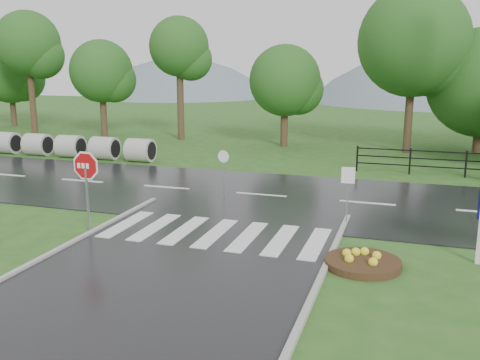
% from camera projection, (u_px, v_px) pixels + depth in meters
% --- Properties ---
extents(ground, '(120.00, 120.00, 0.00)m').
position_uv_depth(ground, '(133.00, 306.00, 11.28)').
color(ground, '#2A571D').
rests_on(ground, ground).
extents(main_road, '(90.00, 8.00, 0.04)m').
position_uv_depth(main_road, '(261.00, 196.00, 20.57)').
color(main_road, black).
rests_on(main_road, ground).
extents(crosswalk, '(6.50, 2.80, 0.02)m').
position_uv_depth(crosswalk, '(216.00, 233.00, 15.91)').
color(crosswalk, silver).
rests_on(crosswalk, ground).
extents(fence_west, '(9.58, 0.08, 1.20)m').
position_uv_depth(fence_west, '(466.00, 162.00, 23.65)').
color(fence_west, black).
rests_on(fence_west, ground).
extents(hills, '(102.00, 48.00, 48.00)m').
position_uv_depth(hills, '(392.00, 214.00, 73.97)').
color(hills, slate).
rests_on(hills, ground).
extents(treeline, '(83.20, 5.20, 10.00)m').
position_uv_depth(treeline, '(337.00, 144.00, 33.27)').
color(treeline, '#1E5119').
rests_on(treeline, ground).
extents(culvert_pipes, '(9.70, 1.20, 1.20)m').
position_uv_depth(culvert_pipes, '(70.00, 146.00, 28.71)').
color(culvert_pipes, '#9E9B93').
rests_on(culvert_pipes, ground).
extents(stop_sign, '(1.18, 0.08, 2.65)m').
position_uv_depth(stop_sign, '(86.00, 173.00, 15.73)').
color(stop_sign, '#939399').
rests_on(stop_sign, ground).
extents(flower_bed, '(1.92, 1.92, 0.38)m').
position_uv_depth(flower_bed, '(363.00, 261.00, 13.43)').
color(flower_bed, '#332111').
rests_on(flower_bed, ground).
extents(reg_sign_small, '(0.42, 0.06, 1.88)m').
position_uv_depth(reg_sign_small, '(348.00, 184.00, 16.55)').
color(reg_sign_small, '#939399').
rests_on(reg_sign_small, ground).
extents(reg_sign_round, '(0.44, 0.10, 1.91)m').
position_uv_depth(reg_sign_round, '(224.00, 169.00, 19.47)').
color(reg_sign_round, '#939399').
rests_on(reg_sign_round, ground).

